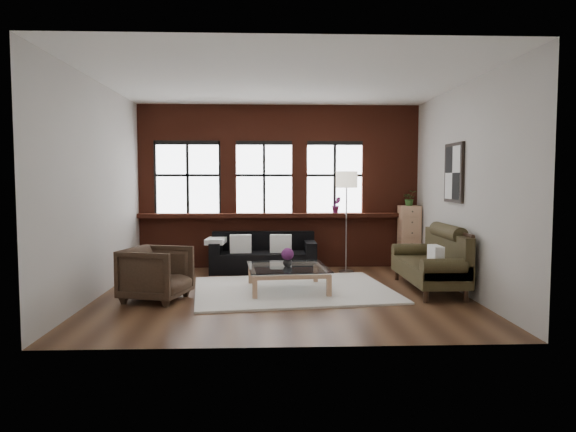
{
  "coord_description": "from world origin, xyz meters",
  "views": [
    {
      "loc": [
        -0.23,
        -7.73,
        1.75
      ],
      "look_at": [
        0.1,
        0.6,
        1.15
      ],
      "focal_mm": 32.0,
      "sensor_mm": 36.0,
      "label": 1
    }
  ],
  "objects_px": {
    "coffee_table": "(288,279)",
    "dark_sofa": "(263,253)",
    "armchair": "(156,274)",
    "floor_lamp": "(346,218)",
    "drawer_chest": "(409,237)",
    "vintage_settee": "(429,258)",
    "vase": "(287,261)"
  },
  "relations": [
    {
      "from": "coffee_table",
      "to": "dark_sofa",
      "type": "bearing_deg",
      "value": 102.8
    },
    {
      "from": "dark_sofa",
      "to": "drawer_chest",
      "type": "distance_m",
      "value": 2.87
    },
    {
      "from": "floor_lamp",
      "to": "vintage_settee",
      "type": "bearing_deg",
      "value": -56.5
    },
    {
      "from": "armchair",
      "to": "floor_lamp",
      "type": "distance_m",
      "value": 3.79
    },
    {
      "from": "drawer_chest",
      "to": "floor_lamp",
      "type": "bearing_deg",
      "value": -164.99
    },
    {
      "from": "dark_sofa",
      "to": "floor_lamp",
      "type": "height_order",
      "value": "floor_lamp"
    },
    {
      "from": "floor_lamp",
      "to": "drawer_chest",
      "type": "bearing_deg",
      "value": 15.01
    },
    {
      "from": "dark_sofa",
      "to": "armchair",
      "type": "bearing_deg",
      "value": -124.15
    },
    {
      "from": "armchair",
      "to": "coffee_table",
      "type": "relative_size",
      "value": 0.71
    },
    {
      "from": "vintage_settee",
      "to": "floor_lamp",
      "type": "distance_m",
      "value": 1.99
    },
    {
      "from": "vase",
      "to": "drawer_chest",
      "type": "height_order",
      "value": "drawer_chest"
    },
    {
      "from": "vintage_settee",
      "to": "vase",
      "type": "distance_m",
      "value": 2.22
    },
    {
      "from": "coffee_table",
      "to": "vase",
      "type": "height_order",
      "value": "vase"
    },
    {
      "from": "vase",
      "to": "floor_lamp",
      "type": "relative_size",
      "value": 0.07
    },
    {
      "from": "drawer_chest",
      "to": "dark_sofa",
      "type": "bearing_deg",
      "value": -175.42
    },
    {
      "from": "vintage_settee",
      "to": "coffee_table",
      "type": "xyz_separation_m",
      "value": [
        -2.22,
        -0.0,
        -0.31
      ]
    },
    {
      "from": "dark_sofa",
      "to": "floor_lamp",
      "type": "distance_m",
      "value": 1.7
    },
    {
      "from": "coffee_table",
      "to": "vase",
      "type": "xyz_separation_m",
      "value": [
        0.0,
        0.0,
        0.28
      ]
    },
    {
      "from": "armchair",
      "to": "vase",
      "type": "height_order",
      "value": "armchair"
    },
    {
      "from": "dark_sofa",
      "to": "armchair",
      "type": "height_order",
      "value": "armchair"
    },
    {
      "from": "drawer_chest",
      "to": "floor_lamp",
      "type": "xyz_separation_m",
      "value": [
        -1.29,
        -0.35,
        0.4
      ]
    },
    {
      "from": "vase",
      "to": "floor_lamp",
      "type": "xyz_separation_m",
      "value": [
        1.16,
        1.6,
        0.55
      ]
    },
    {
      "from": "dark_sofa",
      "to": "armchair",
      "type": "relative_size",
      "value": 2.31
    },
    {
      "from": "coffee_table",
      "to": "drawer_chest",
      "type": "distance_m",
      "value": 3.16
    },
    {
      "from": "dark_sofa",
      "to": "vintage_settee",
      "type": "relative_size",
      "value": 1.04
    },
    {
      "from": "dark_sofa",
      "to": "drawer_chest",
      "type": "xyz_separation_m",
      "value": [
        2.85,
        0.23,
        0.26
      ]
    },
    {
      "from": "armchair",
      "to": "drawer_chest",
      "type": "xyz_separation_m",
      "value": [
        4.37,
        2.47,
        0.23
      ]
    },
    {
      "from": "coffee_table",
      "to": "drawer_chest",
      "type": "height_order",
      "value": "drawer_chest"
    },
    {
      "from": "vintage_settee",
      "to": "armchair",
      "type": "height_order",
      "value": "vintage_settee"
    },
    {
      "from": "coffee_table",
      "to": "vase",
      "type": "distance_m",
      "value": 0.28
    },
    {
      "from": "drawer_chest",
      "to": "vintage_settee",
      "type": "bearing_deg",
      "value": -96.73
    },
    {
      "from": "vintage_settee",
      "to": "vase",
      "type": "bearing_deg",
      "value": -179.93
    }
  ]
}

